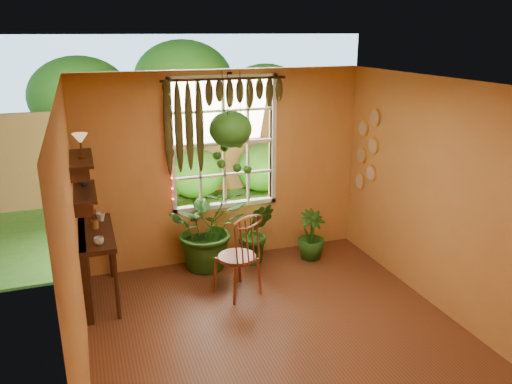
{
  "coord_description": "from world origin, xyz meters",
  "views": [
    {
      "loc": [
        -1.82,
        -4.24,
        3.18
      ],
      "look_at": [
        0.07,
        1.15,
        1.33
      ],
      "focal_mm": 35.0,
      "sensor_mm": 36.0,
      "label": 1
    }
  ],
  "objects_px": {
    "potted_plant_mid": "(256,233)",
    "windsor_chair": "(239,267)",
    "counter_ledge": "(89,259)",
    "potted_plant_left": "(208,227)",
    "hanging_basket": "(231,134)"
  },
  "relations": [
    {
      "from": "counter_ledge",
      "to": "potted_plant_left",
      "type": "distance_m",
      "value": 1.63
    },
    {
      "from": "windsor_chair",
      "to": "potted_plant_left",
      "type": "distance_m",
      "value": 0.91
    },
    {
      "from": "counter_ledge",
      "to": "hanging_basket",
      "type": "xyz_separation_m",
      "value": [
        1.89,
        0.26,
        1.36
      ]
    },
    {
      "from": "counter_ledge",
      "to": "windsor_chair",
      "type": "bearing_deg",
      "value": -14.66
    },
    {
      "from": "counter_ledge",
      "to": "potted_plant_left",
      "type": "height_order",
      "value": "potted_plant_left"
    },
    {
      "from": "counter_ledge",
      "to": "potted_plant_mid",
      "type": "relative_size",
      "value": 1.31
    },
    {
      "from": "counter_ledge",
      "to": "hanging_basket",
      "type": "distance_m",
      "value": 2.34
    },
    {
      "from": "windsor_chair",
      "to": "potted_plant_left",
      "type": "xyz_separation_m",
      "value": [
        -0.17,
        0.87,
        0.23
      ]
    },
    {
      "from": "counter_ledge",
      "to": "hanging_basket",
      "type": "bearing_deg",
      "value": 7.95
    },
    {
      "from": "potted_plant_left",
      "to": "hanging_basket",
      "type": "relative_size",
      "value": 0.89
    },
    {
      "from": "counter_ledge",
      "to": "windsor_chair",
      "type": "relative_size",
      "value": 0.95
    },
    {
      "from": "potted_plant_left",
      "to": "potted_plant_mid",
      "type": "xyz_separation_m",
      "value": [
        0.67,
        -0.09,
        -0.14
      ]
    },
    {
      "from": "windsor_chair",
      "to": "potted_plant_mid",
      "type": "relative_size",
      "value": 1.38
    },
    {
      "from": "potted_plant_mid",
      "to": "windsor_chair",
      "type": "bearing_deg",
      "value": -122.62
    },
    {
      "from": "windsor_chair",
      "to": "potted_plant_mid",
      "type": "height_order",
      "value": "windsor_chair"
    }
  ]
}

